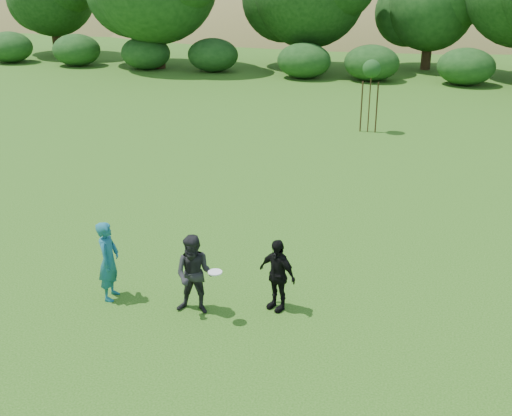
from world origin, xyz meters
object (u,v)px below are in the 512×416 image
at_px(player_grey, 195,275).
at_px(player_teal, 109,261).
at_px(sapling, 371,71).
at_px(player_black, 277,275).

bearing_deg(player_grey, player_teal, 173.68).
bearing_deg(sapling, player_grey, -96.45).
height_order(player_teal, player_black, player_teal).
bearing_deg(sapling, player_black, -90.71).
height_order(player_grey, player_black, player_grey).
distance_m(player_teal, sapling, 15.34).
distance_m(player_grey, sapling, 15.08).
xyz_separation_m(player_teal, player_grey, (1.87, -0.06, -0.02)).
bearing_deg(player_grey, player_black, 16.24).
bearing_deg(player_grey, sapling, 79.21).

